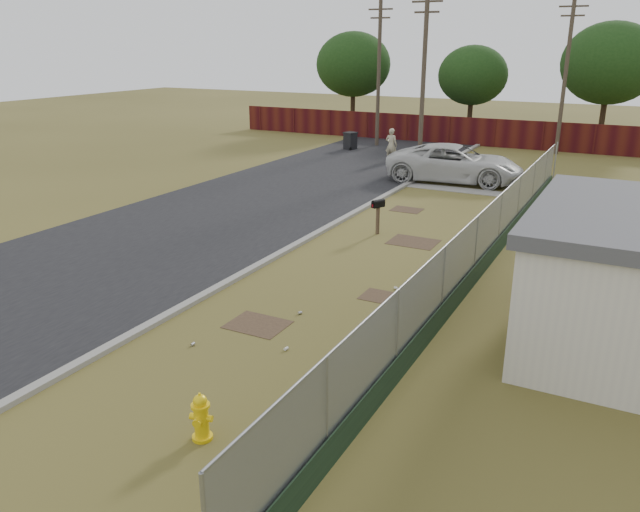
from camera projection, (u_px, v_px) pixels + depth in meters
The scene contains 12 objects.
ground at pixel (370, 267), 18.83m from camera, with size 120.00×120.00×0.00m, color olive.
street at pixel (304, 191), 28.54m from camera, with size 15.10×60.00×0.12m.
chainlink_fence at pixel (484, 248), 18.06m from camera, with size 0.10×27.06×2.02m.
privacy_fence at pixel (435, 129), 42.13m from camera, with size 30.00×0.12×1.80m, color #4A160F.
utility_poles at pixel (455, 74), 36.24m from camera, with size 12.60×8.24×9.00m.
horizon_trees at pixel (544, 75), 36.71m from camera, with size 33.32×31.94×7.78m.
fire_hydrant at pixel (201, 418), 10.54m from camera, with size 0.43×0.44×0.89m.
mailbox at pixel (378, 207), 21.80m from camera, with size 0.38×0.53×1.26m.
pickup_truck at pixel (455, 163), 30.21m from camera, with size 2.97×6.45×1.79m, color silver.
pedestrian at pixel (391, 145), 35.25m from camera, with size 0.69×0.45×1.89m, color tan.
trash_bin at pixel (350, 141), 39.52m from camera, with size 0.89×0.96×1.09m.
scattered_litter at pixel (299, 321), 15.09m from camera, with size 2.91×5.38×0.07m.
Camera 1 is at (6.86, -16.39, 6.42)m, focal length 35.00 mm.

